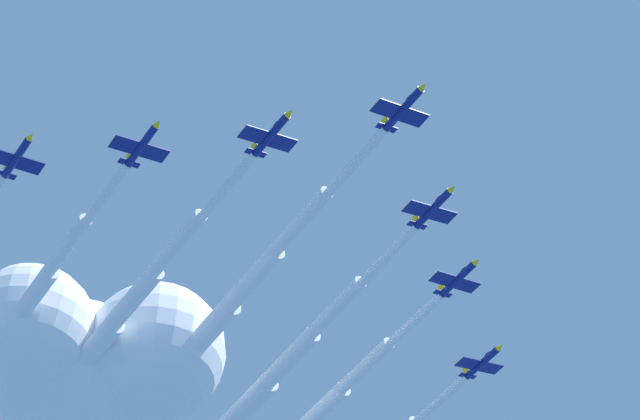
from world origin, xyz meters
name	(u,v)px	position (x,y,z in m)	size (l,w,h in m)	color
jet_lead	(248,284)	(-17.32, 12.35, 186.12)	(59.23, 43.07, 4.07)	navy
jet_port_inner	(286,363)	(-19.12, 30.63, 184.43)	(58.45, 43.20, 4.10)	navy
jet_starboard_inner	(130,304)	(-35.20, 7.44, 184.33)	(59.31, 42.04, 4.14)	navy
jet_port_mid	(317,414)	(-20.98, 48.10, 186.49)	(57.73, 42.09, 4.00)	navy
jet_starboard_mid	(31,300)	(-49.78, 1.85, 185.60)	(54.24, 39.86, 4.02)	navy
cloud_puff	(68,384)	(-58.03, 26.29, 188.75)	(55.81, 44.65, 35.34)	white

